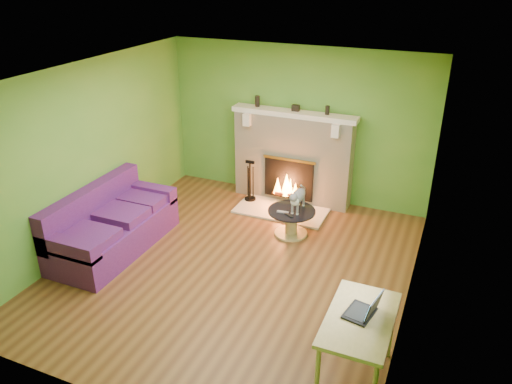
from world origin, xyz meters
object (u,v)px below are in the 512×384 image
desk (359,326)px  cat (298,198)px  coffee_table (291,220)px  sofa (111,226)px

desk → cat: 2.95m
desk → cat: size_ratio=1.72×
coffee_table → cat: cat is taller
sofa → coffee_table: bearing=31.2°
desk → sofa: bearing=163.3°
cat → coffee_table: bearing=-149.3°
coffee_table → sofa: bearing=-148.8°
desk → cat: (-1.47, 2.56, -0.09)m
desk → cat: bearing=119.9°
desk → coffee_table: bearing=121.7°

